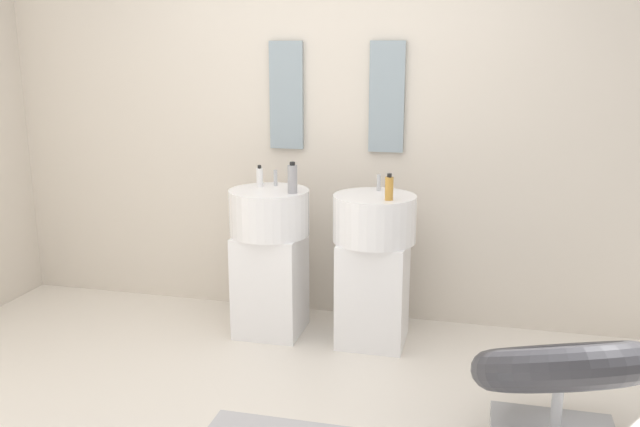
# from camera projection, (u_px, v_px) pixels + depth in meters

# --- Properties ---
(rear_partition) EXTENTS (4.80, 0.10, 2.60)m
(rear_partition) POSITION_uv_depth(u_px,v_px,m) (338.00, 121.00, 4.41)
(rear_partition) COLOR beige
(rear_partition) RESTS_ON ground_plane
(pedestal_sink_left) EXTENTS (0.49, 0.49, 1.02)m
(pedestal_sink_left) POSITION_uv_depth(u_px,v_px,m) (270.00, 255.00, 4.24)
(pedestal_sink_left) COLOR white
(pedestal_sink_left) RESTS_ON ground_plane
(pedestal_sink_right) EXTENTS (0.49, 0.49, 1.02)m
(pedestal_sink_right) POSITION_uv_depth(u_px,v_px,m) (374.00, 263.00, 4.08)
(pedestal_sink_right) COLOR white
(pedestal_sink_right) RESTS_ON ground_plane
(vanity_mirror_left) EXTENTS (0.22, 0.03, 0.69)m
(vanity_mirror_left) POSITION_uv_depth(u_px,v_px,m) (286.00, 96.00, 4.38)
(vanity_mirror_left) COLOR #8C9EA8
(vanity_mirror_right) EXTENTS (0.22, 0.03, 0.69)m
(vanity_mirror_right) POSITION_uv_depth(u_px,v_px,m) (387.00, 97.00, 4.23)
(vanity_mirror_right) COLOR #8C9EA8
(lounge_chair) EXTENTS (1.02, 1.03, 0.65)m
(lounge_chair) POSITION_uv_depth(u_px,v_px,m) (560.00, 376.00, 3.00)
(lounge_chair) COLOR #B7BABF
(lounge_chair) RESTS_ON ground_plane
(soap_bottle_grey) EXTENTS (0.06, 0.06, 0.19)m
(soap_bottle_grey) POSITION_uv_depth(u_px,v_px,m) (292.00, 179.00, 4.03)
(soap_bottle_grey) COLOR #99999E
(soap_bottle_grey) RESTS_ON pedestal_sink_left
(soap_bottle_amber) EXTENTS (0.05, 0.05, 0.15)m
(soap_bottle_amber) POSITION_uv_depth(u_px,v_px,m) (389.00, 188.00, 3.85)
(soap_bottle_amber) COLOR #C68C38
(soap_bottle_amber) RESTS_ON pedestal_sink_right
(soap_bottle_white) EXTENTS (0.04, 0.04, 0.13)m
(soap_bottle_white) POSITION_uv_depth(u_px,v_px,m) (260.00, 177.00, 4.23)
(soap_bottle_white) COLOR white
(soap_bottle_white) RESTS_ON pedestal_sink_left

